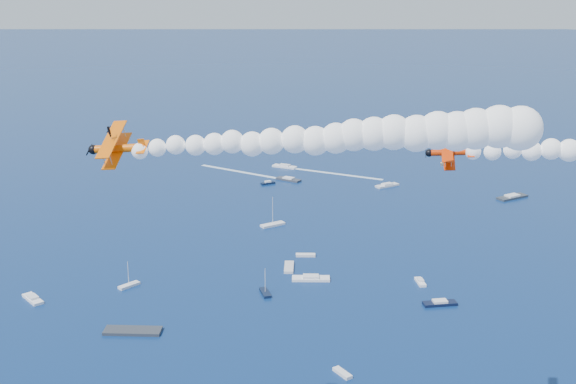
% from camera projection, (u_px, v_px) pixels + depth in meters
% --- Properties ---
extents(biplane_lead, '(9.13, 10.50, 7.75)m').
position_uv_depth(biplane_lead, '(450.00, 152.00, 104.85)').
color(biplane_lead, red).
extents(biplane_trail, '(11.37, 12.87, 8.94)m').
position_uv_depth(biplane_trail, '(119.00, 149.00, 100.50)').
color(biplane_trail, '#F66105').
extents(smoke_trail_trail, '(56.76, 41.33, 9.84)m').
position_uv_depth(smoke_trail_trail, '(323.00, 139.00, 96.85)').
color(smoke_trail_trail, white).
extents(spectator_boats, '(211.66, 178.88, 0.70)m').
position_uv_depth(spectator_boats, '(454.00, 269.00, 204.51)').
color(spectator_boats, silver).
rests_on(spectator_boats, ground).
extents(boat_wakes, '(211.75, 124.47, 0.04)m').
position_uv_depth(boat_wakes, '(426.00, 237.00, 229.41)').
color(boat_wakes, white).
rests_on(boat_wakes, ground).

